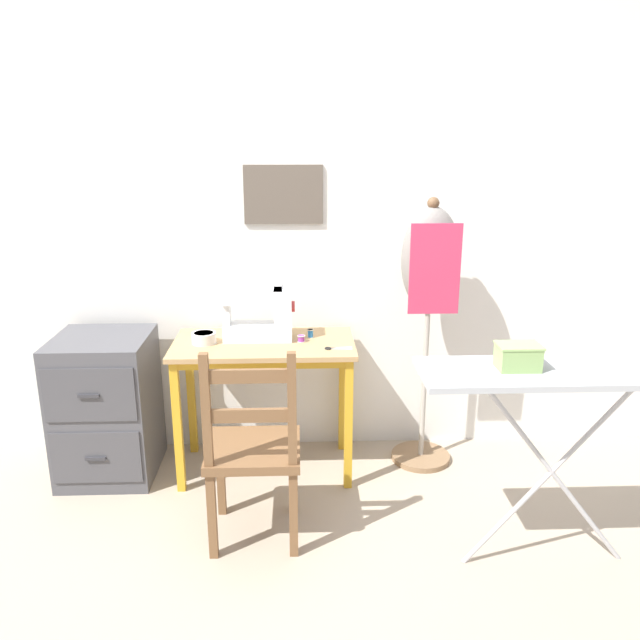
{
  "coord_description": "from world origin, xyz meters",
  "views": [
    {
      "loc": [
        0.17,
        -2.77,
        1.72
      ],
      "look_at": [
        0.29,
        0.22,
        0.84
      ],
      "focal_mm": 35.0,
      "sensor_mm": 36.0,
      "label": 1
    }
  ],
  "objects_px": {
    "thread_spool_mid_table": "(310,333)",
    "dress_form": "(430,279)",
    "filing_cabinet": "(107,406)",
    "ironing_board": "(562,381)",
    "fabric_bowl": "(204,338)",
    "scissors": "(334,348)",
    "sewing_machine": "(261,316)",
    "wooden_chair": "(253,451)",
    "storage_box": "(518,357)",
    "thread_spool_near_machine": "(301,339)"
  },
  "relations": [
    {
      "from": "wooden_chair",
      "to": "storage_box",
      "type": "xyz_separation_m",
      "value": [
        1.04,
        -0.19,
        0.48
      ]
    },
    {
      "from": "sewing_machine",
      "to": "ironing_board",
      "type": "xyz_separation_m",
      "value": [
        1.2,
        -0.86,
        -0.03
      ]
    },
    {
      "from": "sewing_machine",
      "to": "wooden_chair",
      "type": "bearing_deg",
      "value": -91.0
    },
    {
      "from": "scissors",
      "to": "dress_form",
      "type": "height_order",
      "value": "dress_form"
    },
    {
      "from": "ironing_board",
      "to": "filing_cabinet",
      "type": "bearing_deg",
      "value": 158.09
    },
    {
      "from": "wooden_chair",
      "to": "fabric_bowl",
      "type": "bearing_deg",
      "value": 114.81
    },
    {
      "from": "thread_spool_near_machine",
      "to": "filing_cabinet",
      "type": "height_order",
      "value": "filing_cabinet"
    },
    {
      "from": "wooden_chair",
      "to": "dress_form",
      "type": "xyz_separation_m",
      "value": [
        0.87,
        0.66,
        0.6
      ]
    },
    {
      "from": "sewing_machine",
      "to": "filing_cabinet",
      "type": "distance_m",
      "value": 0.93
    },
    {
      "from": "sewing_machine",
      "to": "dress_form",
      "type": "distance_m",
      "value": 0.88
    },
    {
      "from": "thread_spool_mid_table",
      "to": "dress_form",
      "type": "relative_size",
      "value": 0.03
    },
    {
      "from": "filing_cabinet",
      "to": "ironing_board",
      "type": "distance_m",
      "value": 2.21
    },
    {
      "from": "fabric_bowl",
      "to": "scissors",
      "type": "relative_size",
      "value": 0.89
    },
    {
      "from": "ironing_board",
      "to": "storage_box",
      "type": "xyz_separation_m",
      "value": [
        -0.18,
        0.01,
        0.1
      ]
    },
    {
      "from": "sewing_machine",
      "to": "dress_form",
      "type": "height_order",
      "value": "dress_form"
    },
    {
      "from": "ironing_board",
      "to": "thread_spool_near_machine",
      "type": "bearing_deg",
      "value": 141.07
    },
    {
      "from": "fabric_bowl",
      "to": "thread_spool_mid_table",
      "type": "bearing_deg",
      "value": 7.53
    },
    {
      "from": "fabric_bowl",
      "to": "scissors",
      "type": "xyz_separation_m",
      "value": [
        0.65,
        -0.11,
        -0.03
      ]
    },
    {
      "from": "thread_spool_near_machine",
      "to": "wooden_chair",
      "type": "relative_size",
      "value": 0.05
    },
    {
      "from": "wooden_chair",
      "to": "ironing_board",
      "type": "relative_size",
      "value": 0.83
    },
    {
      "from": "scissors",
      "to": "dress_form",
      "type": "xyz_separation_m",
      "value": [
        0.5,
        0.18,
        0.31
      ]
    },
    {
      "from": "wooden_chair",
      "to": "dress_form",
      "type": "height_order",
      "value": "dress_form"
    },
    {
      "from": "dress_form",
      "to": "filing_cabinet",
      "type": "bearing_deg",
      "value": -177.88
    },
    {
      "from": "fabric_bowl",
      "to": "filing_cabinet",
      "type": "height_order",
      "value": "fabric_bowl"
    },
    {
      "from": "sewing_machine",
      "to": "storage_box",
      "type": "bearing_deg",
      "value": -39.74
    },
    {
      "from": "thread_spool_mid_table",
      "to": "dress_form",
      "type": "height_order",
      "value": "dress_form"
    },
    {
      "from": "thread_spool_mid_table",
      "to": "dress_form",
      "type": "distance_m",
      "value": 0.67
    },
    {
      "from": "thread_spool_mid_table",
      "to": "ironing_board",
      "type": "height_order",
      "value": "ironing_board"
    },
    {
      "from": "thread_spool_mid_table",
      "to": "thread_spool_near_machine",
      "type": "bearing_deg",
      "value": -126.06
    },
    {
      "from": "sewing_machine",
      "to": "dress_form",
      "type": "bearing_deg",
      "value": 0.36
    },
    {
      "from": "sewing_machine",
      "to": "thread_spool_near_machine",
      "type": "bearing_deg",
      "value": -15.6
    },
    {
      "from": "sewing_machine",
      "to": "thread_spool_mid_table",
      "type": "xyz_separation_m",
      "value": [
        0.25,
        0.01,
        -0.1
      ]
    },
    {
      "from": "thread_spool_mid_table",
      "to": "ironing_board",
      "type": "distance_m",
      "value": 1.3
    },
    {
      "from": "dress_form",
      "to": "thread_spool_mid_table",
      "type": "bearing_deg",
      "value": 179.46
    },
    {
      "from": "fabric_bowl",
      "to": "storage_box",
      "type": "bearing_deg",
      "value": -31.09
    },
    {
      "from": "thread_spool_near_machine",
      "to": "ironing_board",
      "type": "relative_size",
      "value": 0.04
    },
    {
      "from": "fabric_bowl",
      "to": "ironing_board",
      "type": "relative_size",
      "value": 0.11
    },
    {
      "from": "thread_spool_mid_table",
      "to": "storage_box",
      "type": "bearing_deg",
      "value": -48.11
    },
    {
      "from": "thread_spool_near_machine",
      "to": "wooden_chair",
      "type": "height_order",
      "value": "wooden_chair"
    },
    {
      "from": "ironing_board",
      "to": "thread_spool_mid_table",
      "type": "bearing_deg",
      "value": 137.38
    },
    {
      "from": "sewing_machine",
      "to": "dress_form",
      "type": "xyz_separation_m",
      "value": [
        0.86,
        0.01,
        0.18
      ]
    },
    {
      "from": "scissors",
      "to": "filing_cabinet",
      "type": "xyz_separation_m",
      "value": [
        -1.17,
        0.12,
        -0.34
      ]
    },
    {
      "from": "filing_cabinet",
      "to": "ironing_board",
      "type": "xyz_separation_m",
      "value": [
        2.01,
        -0.81,
        0.44
      ]
    },
    {
      "from": "sewing_machine",
      "to": "filing_cabinet",
      "type": "height_order",
      "value": "sewing_machine"
    },
    {
      "from": "fabric_bowl",
      "to": "dress_form",
      "type": "bearing_deg",
      "value": 3.27
    },
    {
      "from": "scissors",
      "to": "wooden_chair",
      "type": "distance_m",
      "value": 0.68
    },
    {
      "from": "sewing_machine",
      "to": "fabric_bowl",
      "type": "height_order",
      "value": "sewing_machine"
    },
    {
      "from": "thread_spool_near_machine",
      "to": "storage_box",
      "type": "bearing_deg",
      "value": -44.02
    },
    {
      "from": "fabric_bowl",
      "to": "wooden_chair",
      "type": "bearing_deg",
      "value": -65.19
    },
    {
      "from": "scissors",
      "to": "storage_box",
      "type": "distance_m",
      "value": 0.97
    }
  ]
}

